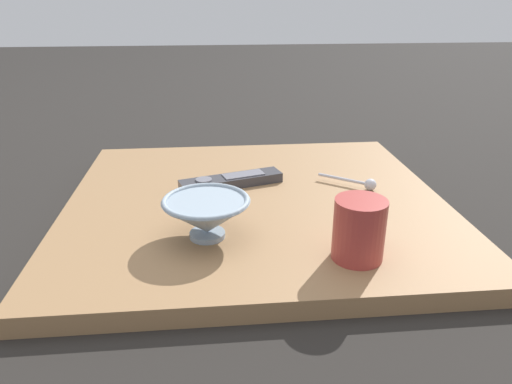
# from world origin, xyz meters

# --- Properties ---
(ground_plane) EXTENTS (6.00, 6.00, 0.00)m
(ground_plane) POSITION_xyz_m (0.00, 0.00, 0.00)
(ground_plane) COLOR black
(table) EXTENTS (0.64, 0.67, 0.03)m
(table) POSITION_xyz_m (0.00, 0.00, 0.02)
(table) COLOR #936D47
(table) RESTS_ON ground
(cereal_bowl) EXTENTS (0.13, 0.13, 0.06)m
(cereal_bowl) POSITION_xyz_m (0.14, -0.09, 0.07)
(cereal_bowl) COLOR #8C9EAD
(cereal_bowl) RESTS_ON table
(coffee_mug) EXTENTS (0.08, 0.09, 0.09)m
(coffee_mug) POSITION_xyz_m (0.22, 0.12, 0.07)
(coffee_mug) COLOR #A53833
(coffee_mug) RESTS_ON table
(teaspoon) EXTENTS (0.08, 0.10, 0.02)m
(teaspoon) POSITION_xyz_m (-0.02, 0.21, 0.04)
(teaspoon) COLOR silver
(teaspoon) RESTS_ON table
(tv_remote_near) EXTENTS (0.10, 0.20, 0.02)m
(tv_remote_near) POSITION_xyz_m (-0.06, -0.04, 0.04)
(tv_remote_near) COLOR #38383D
(tv_remote_near) RESTS_ON table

